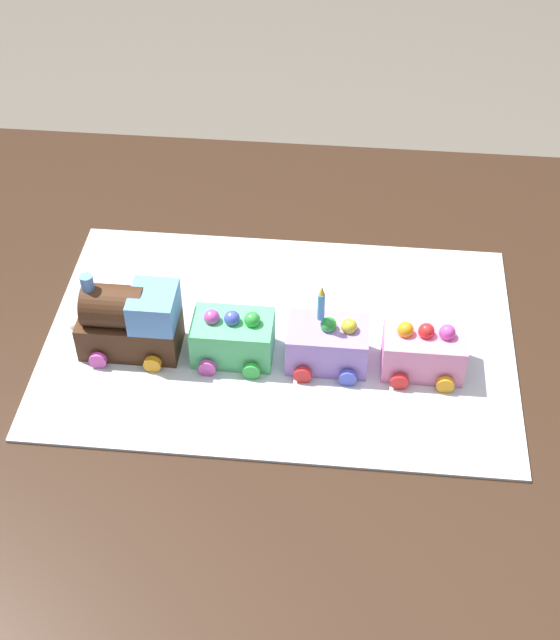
# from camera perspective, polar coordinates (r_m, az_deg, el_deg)

# --- Properties ---
(dining_table) EXTENTS (1.40, 1.00, 0.74)m
(dining_table) POSITION_cam_1_polar(r_m,az_deg,el_deg) (1.21, 2.33, -6.17)
(dining_table) COLOR #382316
(dining_table) RESTS_ON ground
(cake_board) EXTENTS (0.60, 0.40, 0.00)m
(cake_board) POSITION_cam_1_polar(r_m,az_deg,el_deg) (1.16, 0.00, -1.14)
(cake_board) COLOR silver
(cake_board) RESTS_ON dining_table
(cake_locomotive) EXTENTS (0.14, 0.08, 0.12)m
(cake_locomotive) POSITION_cam_1_polar(r_m,az_deg,el_deg) (1.13, -9.56, -0.09)
(cake_locomotive) COLOR #472816
(cake_locomotive) RESTS_ON cake_board
(cake_car_flatbed_mint_green) EXTENTS (0.10, 0.08, 0.07)m
(cake_car_flatbed_mint_green) POSITION_cam_1_polar(r_m,az_deg,el_deg) (1.12, -3.02, -1.17)
(cake_car_flatbed_mint_green) COLOR #59CC7A
(cake_car_flatbed_mint_green) RESTS_ON cake_board
(cake_car_gondola_lavender) EXTENTS (0.10, 0.08, 0.07)m
(cake_car_gondola_lavender) POSITION_cam_1_polar(r_m,az_deg,el_deg) (1.11, 3.05, -1.61)
(cake_car_gondola_lavender) COLOR #AD84E0
(cake_car_gondola_lavender) RESTS_ON cake_board
(cake_car_hopper_bubblegum) EXTENTS (0.10, 0.08, 0.07)m
(cake_car_hopper_bubblegum) POSITION_cam_1_polar(r_m,az_deg,el_deg) (1.11, 9.10, -1.98)
(cake_car_hopper_bubblegum) COLOR pink
(cake_car_hopper_bubblegum) RESTS_ON cake_board
(birthday_candle) EXTENTS (0.01, 0.01, 0.05)m
(birthday_candle) POSITION_cam_1_polar(r_m,az_deg,el_deg) (1.06, 2.89, 0.98)
(birthday_candle) COLOR #4CA5E5
(birthday_candle) RESTS_ON cake_car_gondola_lavender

